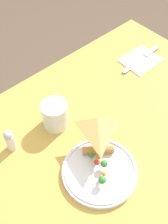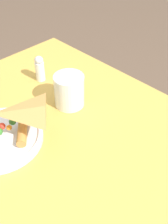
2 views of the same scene
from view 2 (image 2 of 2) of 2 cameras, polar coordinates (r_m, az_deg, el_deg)
dining_table at (r=0.78m, az=-3.69°, el=-14.48°), size 1.01×0.78×0.72m
milk_glass at (r=0.80m, az=-3.02°, el=4.28°), size 0.09×0.09×0.10m
salt_shaker at (r=0.92m, az=-8.98°, el=8.79°), size 0.03×0.03×0.09m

